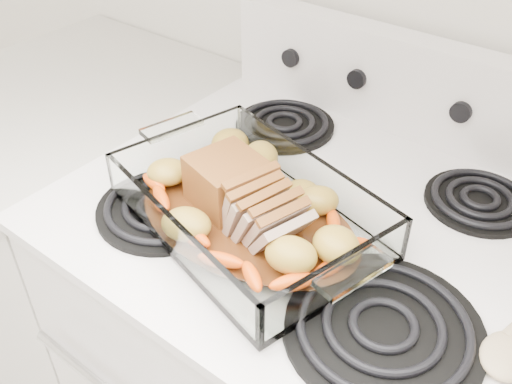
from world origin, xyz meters
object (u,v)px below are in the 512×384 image
Objects in this scene: baking_dish at (248,214)px; pork_roast at (237,194)px; counter_left at (98,247)px.

pork_roast is (-0.02, -0.00, 0.03)m from baking_dish.
counter_left is 0.79m from baking_dish.
pork_roast is at bearing -10.85° from counter_left.
baking_dish is at bearing -2.17° from pork_roast.
baking_dish reaches higher than counter_left.
counter_left is at bearing -175.83° from baking_dish.
pork_roast reaches higher than baking_dish.
baking_dish is (0.60, -0.11, 0.50)m from counter_left.
baking_dish is 0.03m from pork_roast.
counter_left is at bearing 166.98° from pork_roast.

